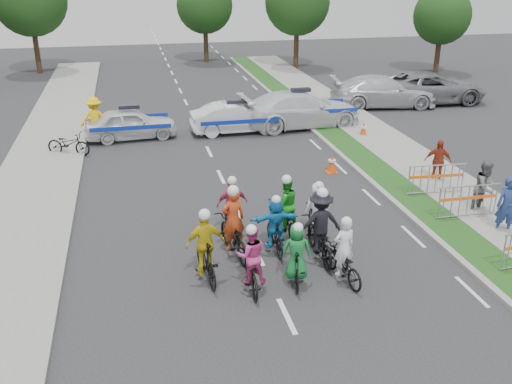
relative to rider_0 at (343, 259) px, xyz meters
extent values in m
plane|color=#28282B|center=(-1.74, -1.21, -0.58)|extent=(90.00, 90.00, 0.00)
cube|color=gray|center=(3.36, 3.79, -0.52)|extent=(0.20, 60.00, 0.12)
cube|color=#193F14|center=(4.06, 3.79, -0.53)|extent=(1.20, 60.00, 0.11)
cube|color=gray|center=(5.86, 3.79, -0.52)|extent=(2.40, 60.00, 0.13)
cube|color=gray|center=(-8.24, 3.79, -0.52)|extent=(3.00, 60.00, 0.13)
imported|color=black|center=(0.00, 0.01, -0.13)|extent=(0.90, 1.80, 0.91)
imported|color=white|center=(0.00, -0.04, 0.35)|extent=(0.61, 0.45, 1.51)
sphere|color=white|center=(0.00, -0.09, 1.05)|extent=(0.26, 0.26, 0.26)
imported|color=black|center=(-1.16, 0.14, -0.11)|extent=(0.76, 1.65, 0.96)
imported|color=#167931|center=(-1.16, 0.09, 0.31)|extent=(0.78, 0.59, 1.43)
sphere|color=white|center=(-1.16, 0.04, 0.96)|extent=(0.25, 0.25, 0.25)
imported|color=black|center=(-2.28, 0.14, -0.14)|extent=(0.68, 1.73, 0.90)
imported|color=#CA3881|center=(-2.28, 0.09, 0.34)|extent=(0.75, 0.60, 1.49)
sphere|color=white|center=(-2.28, 0.04, 1.03)|extent=(0.26, 0.26, 0.26)
imported|color=black|center=(-3.27, 0.79, -0.03)|extent=(0.72, 1.89, 1.11)
imported|color=gold|center=(-3.27, 0.74, 0.43)|extent=(1.02, 0.51, 1.67)
sphere|color=white|center=(-3.27, 0.69, 1.21)|extent=(0.29, 0.29, 0.29)
imported|color=black|center=(-0.19, 1.24, -0.06)|extent=(0.73, 2.01, 1.05)
imported|color=black|center=(-0.19, 1.19, 0.47)|extent=(1.14, 0.67, 1.75)
sphere|color=white|center=(-0.19, 1.14, 1.30)|extent=(0.30, 0.30, 0.30)
imported|color=black|center=(-1.24, 1.86, -0.11)|extent=(0.46, 1.60, 0.96)
imported|color=#1B8ACF|center=(-1.24, 1.81, 0.31)|extent=(1.33, 0.44, 1.44)
sphere|color=white|center=(-1.24, 1.76, 0.97)|extent=(0.25, 0.25, 0.25)
imported|color=black|center=(-2.37, 1.91, -0.06)|extent=(1.02, 2.08, 1.05)
imported|color=#BC3D17|center=(-2.37, 1.86, 0.47)|extent=(0.70, 0.52, 1.75)
sphere|color=white|center=(-2.37, 1.81, 1.30)|extent=(0.30, 0.30, 0.30)
imported|color=black|center=(0.13, 2.44, -0.09)|extent=(0.55, 1.66, 0.99)
imported|color=white|center=(0.13, 2.39, 0.34)|extent=(0.75, 0.51, 1.48)
sphere|color=white|center=(0.13, 2.34, 1.01)|extent=(0.26, 0.26, 0.26)
imported|color=black|center=(-0.72, 2.75, -0.10)|extent=(0.85, 1.90, 0.97)
imported|color=#198E1B|center=(-0.72, 2.70, 0.40)|extent=(0.85, 0.70, 1.61)
sphere|color=white|center=(-0.72, 2.65, 1.15)|extent=(0.28, 0.28, 0.28)
imported|color=black|center=(-2.17, 3.17, -0.07)|extent=(0.64, 1.75, 1.03)
imported|color=#C4365C|center=(-2.17, 3.12, 0.37)|extent=(0.94, 0.46, 1.54)
sphere|color=white|center=(-2.17, 3.07, 1.08)|extent=(0.27, 0.27, 0.27)
imported|color=silver|center=(-4.83, 13.41, 0.09)|extent=(4.11, 1.94, 1.36)
imported|color=silver|center=(-0.10, 13.33, 0.10)|extent=(4.17, 1.52, 1.37)
imported|color=silver|center=(3.02, 13.66, 0.25)|extent=(5.95, 2.84, 1.68)
imported|color=silver|center=(8.51, 16.49, 0.23)|extent=(5.91, 3.08, 1.63)
imported|color=slate|center=(11.41, 16.77, 0.25)|extent=(6.16, 3.11, 1.67)
imported|color=navy|center=(5.51, 1.43, 0.28)|extent=(0.74, 0.63, 1.73)
imported|color=#5C5B61|center=(5.72, 2.86, 0.28)|extent=(1.03, 0.93, 1.72)
imported|color=maroon|center=(5.65, 5.59, 0.20)|extent=(0.99, 0.79, 1.58)
imported|color=yellow|center=(-6.32, 13.48, 0.38)|extent=(1.29, 0.79, 1.93)
cube|color=#F24C0C|center=(2.38, 7.39, -0.57)|extent=(0.40, 0.40, 0.03)
cone|color=#F24C0C|center=(2.38, 7.39, -0.23)|extent=(0.36, 0.36, 0.70)
cylinder|color=silver|center=(2.38, 7.39, -0.13)|extent=(0.29, 0.29, 0.08)
cube|color=#F24C0C|center=(5.29, 11.38, -0.57)|extent=(0.40, 0.40, 0.03)
cone|color=#F24C0C|center=(5.29, 11.38, -0.23)|extent=(0.36, 0.36, 0.70)
cylinder|color=silver|center=(5.29, 11.38, -0.13)|extent=(0.29, 0.29, 0.08)
imported|color=black|center=(-7.34, 11.64, -0.11)|extent=(1.92, 1.29, 0.95)
cylinder|color=#382619|center=(7.26, 28.79, 1.04)|extent=(0.36, 0.36, 3.25)
sphere|color=#123310|center=(7.26, 28.79, 3.97)|extent=(4.55, 4.55, 4.55)
cylinder|color=#382619|center=(16.26, 24.79, 0.79)|extent=(0.36, 0.36, 2.75)
sphere|color=#123310|center=(16.26, 24.79, 3.27)|extent=(3.85, 3.85, 3.85)
cylinder|color=#382619|center=(-10.74, 30.79, 1.17)|extent=(0.36, 0.36, 3.50)
cylinder|color=#382619|center=(1.26, 32.79, 0.92)|extent=(0.36, 0.36, 3.00)
sphere|color=#123310|center=(1.26, 32.79, 3.62)|extent=(4.20, 4.20, 4.20)
camera|label=1|loc=(-4.76, -11.51, 6.82)|focal=40.00mm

